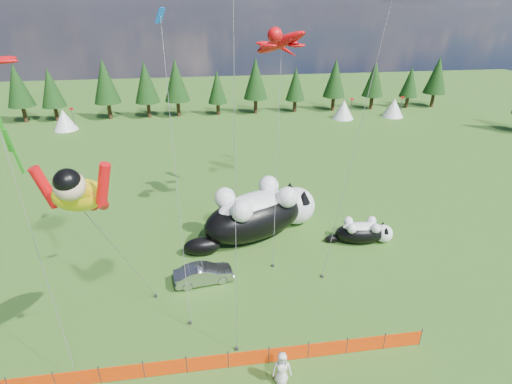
% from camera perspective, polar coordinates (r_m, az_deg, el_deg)
% --- Properties ---
extents(ground, '(160.00, 160.00, 0.00)m').
position_cam_1_polar(ground, '(23.51, -7.15, -18.39)').
color(ground, '#14380A').
rests_on(ground, ground).
extents(safety_fence, '(22.06, 0.06, 1.10)m').
position_cam_1_polar(safety_fence, '(21.07, -6.93, -23.06)').
color(safety_fence, '#262626').
rests_on(safety_fence, ground).
extents(tree_line, '(90.00, 4.00, 8.00)m').
position_cam_1_polar(tree_line, '(63.14, -8.75, 14.25)').
color(tree_line, black).
rests_on(tree_line, ground).
extents(festival_tents, '(50.00, 3.20, 2.80)m').
position_cam_1_polar(festival_tents, '(59.81, 2.25, 11.33)').
color(festival_tents, white).
rests_on(festival_tents, ground).
extents(cat_large, '(10.53, 7.04, 4.03)m').
position_cam_1_polar(cat_large, '(29.99, 0.64, -2.90)').
color(cat_large, black).
rests_on(cat_large, ground).
extents(cat_small, '(5.01, 2.17, 1.81)m').
position_cam_1_polar(cat_small, '(30.63, 15.08, -5.49)').
color(cat_small, black).
rests_on(cat_small, ground).
extents(car, '(3.90, 1.84, 1.23)m').
position_cam_1_polar(car, '(26.03, -7.48, -11.54)').
color(car, '#A3A3A7').
rests_on(car, ground).
extents(spectator_e, '(0.93, 0.64, 1.83)m').
position_cam_1_polar(spectator_e, '(20.21, 3.71, -23.87)').
color(spectator_e, silver).
rests_on(spectator_e, ground).
extents(superhero_kite, '(4.72, 7.27, 11.88)m').
position_cam_1_polar(superhero_kite, '(17.29, -23.66, -0.38)').
color(superhero_kite, yellow).
rests_on(superhero_kite, ground).
extents(gecko_kite, '(6.61, 11.05, 15.75)m').
position_cam_1_polar(gecko_kite, '(29.82, 3.45, 20.52)').
color(gecko_kite, red).
rests_on(gecko_kite, ground).
extents(diamond_kite_a, '(0.87, 7.01, 16.86)m').
position_cam_1_polar(diamond_kite_a, '(23.41, -13.35, 21.83)').
color(diamond_kite_a, blue).
rests_on(diamond_kite_a, ground).
extents(diamond_kite_c, '(1.00, 2.18, 17.43)m').
position_cam_1_polar(diamond_kite_c, '(16.72, -3.24, 24.20)').
color(diamond_kite_c, blue).
rests_on(diamond_kite_c, ground).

